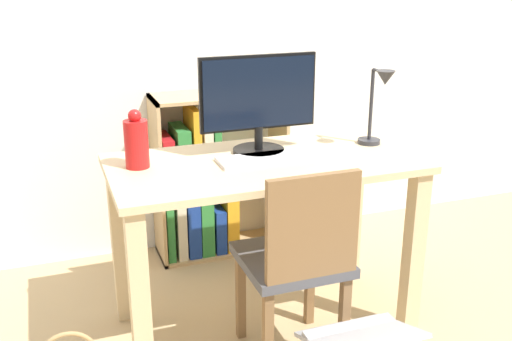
{
  "coord_description": "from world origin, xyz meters",
  "views": [
    {
      "loc": [
        -0.83,
        -2.19,
        1.54
      ],
      "look_at": [
        0.0,
        0.1,
        0.7
      ],
      "focal_mm": 42.0,
      "sensor_mm": 36.0,
      "label": 1
    }
  ],
  "objects_px": {
    "desk_lamp": "(378,100)",
    "bookshelf": "(203,188)",
    "monitor": "(259,99)",
    "vase": "(136,142)",
    "keyboard": "(264,159)",
    "chair": "(298,258)"
  },
  "relations": [
    {
      "from": "vase",
      "to": "desk_lamp",
      "type": "bearing_deg",
      "value": -4.32
    },
    {
      "from": "keyboard",
      "to": "bookshelf",
      "type": "distance_m",
      "value": 0.89
    },
    {
      "from": "desk_lamp",
      "to": "bookshelf",
      "type": "relative_size",
      "value": 0.38
    },
    {
      "from": "monitor",
      "to": "chair",
      "type": "bearing_deg",
      "value": -87.43
    },
    {
      "from": "monitor",
      "to": "vase",
      "type": "xyz_separation_m",
      "value": [
        -0.52,
        -0.02,
        -0.13
      ]
    },
    {
      "from": "keyboard",
      "to": "desk_lamp",
      "type": "relative_size",
      "value": 1.13
    },
    {
      "from": "chair",
      "to": "keyboard",
      "type": "bearing_deg",
      "value": 97.65
    },
    {
      "from": "keyboard",
      "to": "monitor",
      "type": "bearing_deg",
      "value": 80.06
    },
    {
      "from": "bookshelf",
      "to": "chair",
      "type": "bearing_deg",
      "value": -84.96
    },
    {
      "from": "monitor",
      "to": "keyboard",
      "type": "xyz_separation_m",
      "value": [
        -0.02,
        -0.12,
        -0.22
      ]
    },
    {
      "from": "monitor",
      "to": "bookshelf",
      "type": "height_order",
      "value": "monitor"
    },
    {
      "from": "keyboard",
      "to": "bookshelf",
      "type": "xyz_separation_m",
      "value": [
        -0.06,
        0.79,
        -0.4
      ]
    },
    {
      "from": "vase",
      "to": "chair",
      "type": "height_order",
      "value": "vase"
    },
    {
      "from": "monitor",
      "to": "vase",
      "type": "relative_size",
      "value": 2.15
    },
    {
      "from": "keyboard",
      "to": "vase",
      "type": "relative_size",
      "value": 1.65
    },
    {
      "from": "vase",
      "to": "bookshelf",
      "type": "bearing_deg",
      "value": 57.54
    },
    {
      "from": "keyboard",
      "to": "bookshelf",
      "type": "height_order",
      "value": "bookshelf"
    },
    {
      "from": "vase",
      "to": "chair",
      "type": "distance_m",
      "value": 0.78
    },
    {
      "from": "monitor",
      "to": "desk_lamp",
      "type": "bearing_deg",
      "value": -11.33
    },
    {
      "from": "vase",
      "to": "chair",
      "type": "bearing_deg",
      "value": -34.85
    },
    {
      "from": "desk_lamp",
      "to": "bookshelf",
      "type": "bearing_deg",
      "value": 127.25
    },
    {
      "from": "chair",
      "to": "bookshelf",
      "type": "height_order",
      "value": "bookshelf"
    }
  ]
}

